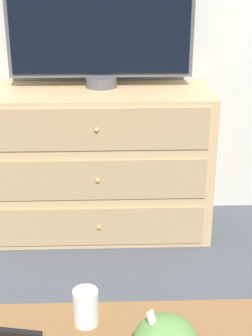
# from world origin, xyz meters

# --- Properties ---
(ground_plane) EXTENTS (12.00, 12.00, 0.00)m
(ground_plane) POSITION_xyz_m (0.00, 0.00, 0.00)
(ground_plane) COLOR #474C56
(dresser) EXTENTS (1.22, 0.49, 0.82)m
(dresser) POSITION_xyz_m (0.03, -0.26, 0.41)
(dresser) COLOR tan
(dresser) RESTS_ON ground_plane
(tv) EXTENTS (0.98, 0.17, 0.71)m
(tv) POSITION_xyz_m (0.06, -0.18, 1.19)
(tv) COLOR #515156
(tv) RESTS_ON dresser
(drink_cup) EXTENTS (0.08, 0.08, 0.12)m
(drink_cup) POSITION_xyz_m (0.02, -1.61, 0.47)
(drink_cup) COLOR #9E6638
(drink_cup) RESTS_ON coffee_table
(remote_control) EXTENTS (0.14, 0.05, 0.02)m
(remote_control) POSITION_xyz_m (-0.18, -1.66, 0.42)
(remote_control) COLOR black
(remote_control) RESTS_ON coffee_table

